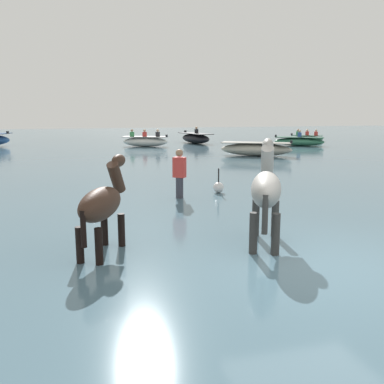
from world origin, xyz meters
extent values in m
plane|color=#756B56|center=(0.00, 0.00, 0.00)|extent=(120.00, 120.00, 0.00)
cube|color=#476675|center=(0.00, 10.00, 0.16)|extent=(90.00, 90.00, 0.32)
ellipsoid|color=gray|center=(-0.45, 1.18, 1.30)|extent=(1.10, 1.55, 0.59)
cylinder|color=#31312F|center=(-0.38, 1.73, 0.50)|extent=(0.14, 0.14, 1.00)
cylinder|color=#31312F|center=(-0.07, 1.57, 0.50)|extent=(0.14, 0.14, 1.00)
cylinder|color=#31312F|center=(-0.84, 0.79, 0.50)|extent=(0.14, 0.14, 1.00)
cylinder|color=#31312F|center=(-0.52, 0.64, 0.50)|extent=(0.14, 0.14, 1.00)
cylinder|color=gray|center=(-0.11, 1.88, 1.67)|extent=(0.45, 0.59, 0.68)
ellipsoid|color=gray|center=(-0.05, 2.01, 1.98)|extent=(0.41, 0.55, 0.25)
cylinder|color=#31312F|center=(-0.76, 0.55, 1.03)|extent=(0.10, 0.10, 0.63)
ellipsoid|color=#382319|center=(-3.22, 1.42, 1.15)|extent=(1.00, 1.37, 0.52)
cylinder|color=black|center=(-3.15, 1.90, 0.44)|extent=(0.12, 0.12, 0.89)
cylinder|color=black|center=(-2.87, 1.76, 0.44)|extent=(0.12, 0.12, 0.89)
cylinder|color=black|center=(-3.57, 1.09, 0.44)|extent=(0.12, 0.12, 0.89)
cylinder|color=black|center=(-3.29, 0.94, 0.44)|extent=(0.12, 0.12, 0.89)
cylinder|color=#382319|center=(-2.90, 2.03, 1.48)|extent=(0.41, 0.52, 0.60)
ellipsoid|color=#382319|center=(-2.84, 2.15, 1.76)|extent=(0.37, 0.49, 0.22)
cylinder|color=black|center=(-3.51, 0.87, 0.91)|extent=(0.08, 0.08, 0.56)
ellipsoid|color=black|center=(4.93, 24.54, 0.66)|extent=(1.99, 3.61, 0.69)
cube|color=black|center=(4.93, 24.54, 1.03)|extent=(1.91, 3.46, 0.04)
cube|color=black|center=(4.57, 26.13, 1.10)|extent=(0.18, 0.15, 0.18)
cube|color=#232328|center=(5.00, 24.55, 1.20)|extent=(0.23, 0.29, 0.30)
sphere|color=tan|center=(5.00, 24.55, 1.44)|extent=(0.18, 0.18, 0.18)
ellipsoid|color=#B2AD9E|center=(5.57, 15.13, 0.65)|extent=(3.83, 2.93, 0.66)
cube|color=slate|center=(5.57, 15.13, 1.00)|extent=(3.67, 2.82, 0.04)
cube|color=black|center=(7.11, 14.22, 1.07)|extent=(0.18, 0.20, 0.18)
ellipsoid|color=#337556|center=(13.86, 24.13, 0.53)|extent=(2.42, 2.06, 0.42)
cube|color=#1E4634|center=(13.86, 24.13, 0.76)|extent=(2.32, 1.98, 0.04)
cube|color=black|center=(12.92, 24.82, 0.83)|extent=(0.19, 0.20, 0.18)
cube|color=red|center=(14.37, 23.67, 0.93)|extent=(0.32, 0.30, 0.30)
sphere|color=beige|center=(14.37, 23.67, 1.17)|extent=(0.18, 0.18, 0.18)
cube|color=red|center=(13.91, 24.20, 0.93)|extent=(0.32, 0.30, 0.30)
sphere|color=beige|center=(13.91, 24.20, 1.17)|extent=(0.18, 0.18, 0.18)
cube|color=#388E51|center=(13.26, 24.47, 0.93)|extent=(0.32, 0.30, 0.30)
sphere|color=#A37556|center=(13.26, 24.47, 1.17)|extent=(0.18, 0.18, 0.18)
ellipsoid|color=silver|center=(0.89, 22.57, 0.63)|extent=(3.22, 2.21, 0.63)
cube|color=gray|center=(0.89, 22.57, 0.96)|extent=(3.09, 2.12, 0.04)
cube|color=black|center=(2.23, 22.02, 1.03)|extent=(0.17, 0.19, 0.18)
cube|color=#388E51|center=(0.05, 22.74, 1.13)|extent=(0.31, 0.27, 0.30)
sphere|color=#A37556|center=(0.05, 22.74, 1.37)|extent=(0.18, 0.18, 0.18)
cube|color=red|center=(0.84, 22.45, 1.13)|extent=(0.31, 0.27, 0.30)
sphere|color=tan|center=(0.84, 22.45, 1.37)|extent=(0.18, 0.18, 0.18)
cube|color=#232328|center=(1.69, 22.28, 1.13)|extent=(0.31, 0.27, 0.30)
sphere|color=beige|center=(1.69, 22.28, 1.37)|extent=(0.18, 0.18, 0.18)
ellipsoid|color=#337556|center=(11.09, 20.40, 0.59)|extent=(3.35, 2.53, 0.55)
cube|color=#1E4634|center=(11.09, 20.40, 0.89)|extent=(3.22, 2.43, 0.04)
cube|color=black|center=(9.72, 21.20, 0.96)|extent=(0.18, 0.20, 0.18)
cube|color=#3356A8|center=(11.12, 20.46, 1.06)|extent=(0.32, 0.29, 0.30)
sphere|color=beige|center=(11.12, 20.46, 1.30)|extent=(0.18, 0.18, 0.18)
cube|color=black|center=(-7.93, 25.22, 1.24)|extent=(0.16, 0.19, 0.18)
cylinder|color=#383842|center=(-0.93, 5.48, 0.44)|extent=(0.20, 0.20, 0.88)
cube|color=red|center=(-0.93, 5.48, 1.15)|extent=(0.38, 0.35, 0.54)
sphere|color=#A37556|center=(-0.93, 5.48, 1.53)|extent=(0.20, 0.20, 0.20)
sphere|color=silver|center=(0.32, 5.91, 0.47)|extent=(0.31, 0.31, 0.31)
cylinder|color=black|center=(0.32, 5.91, 0.82)|extent=(0.04, 0.04, 0.40)
camera|label=1|loc=(-3.55, -5.29, 2.61)|focal=39.31mm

